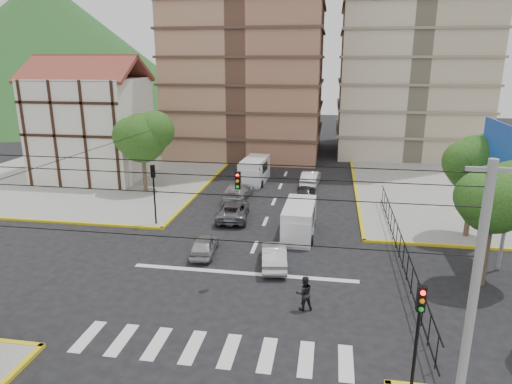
% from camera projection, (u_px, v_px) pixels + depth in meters
% --- Properties ---
extents(ground, '(160.00, 160.00, 0.00)m').
position_uv_depth(ground, '(239.00, 283.00, 24.91)').
color(ground, black).
rests_on(ground, ground).
extents(sidewalk_nw, '(26.00, 26.00, 0.15)m').
position_uv_depth(sidewalk_nw, '(88.00, 177.00, 46.96)').
color(sidewalk_nw, gray).
rests_on(sidewalk_nw, ground).
extents(sidewalk_ne, '(26.00, 26.00, 0.15)m').
position_uv_depth(sidewalk_ne, '(503.00, 195.00, 40.69)').
color(sidewalk_ne, gray).
rests_on(sidewalk_ne, ground).
extents(crosswalk_stripes, '(12.00, 2.40, 0.01)m').
position_uv_depth(crosswalk_stripes, '(211.00, 349.00, 19.23)').
color(crosswalk_stripes, silver).
rests_on(crosswalk_stripes, ground).
extents(stop_line, '(13.00, 0.40, 0.01)m').
position_uv_depth(stop_line, '(243.00, 273.00, 26.04)').
color(stop_line, silver).
rests_on(stop_line, ground).
extents(tudor_building, '(10.80, 8.05, 12.23)m').
position_uv_depth(tudor_building, '(91.00, 127.00, 45.36)').
color(tudor_building, silver).
rests_on(tudor_building, ground).
extents(distant_hill, '(70.00, 70.00, 28.00)m').
position_uv_depth(distant_hill, '(48.00, 48.00, 95.90)').
color(distant_hill, '#28511B').
rests_on(distant_hill, ground).
extents(park_fence, '(0.10, 22.50, 1.66)m').
position_uv_depth(park_fence, '(399.00, 260.00, 27.76)').
color(park_fence, black).
rests_on(park_fence, ground).
extents(billboard, '(0.36, 6.20, 8.10)m').
position_uv_depth(billboard, '(501.00, 162.00, 26.64)').
color(billboard, slate).
rests_on(billboard, ground).
extents(tree_park_a, '(4.41, 3.60, 6.83)m').
position_uv_depth(tree_park_a, '(496.00, 196.00, 23.36)').
color(tree_park_a, '#473828').
rests_on(tree_park_a, ground).
extents(tree_park_c, '(4.65, 3.80, 7.25)m').
position_uv_depth(tree_park_c, '(477.00, 162.00, 29.74)').
color(tree_park_c, '#473828').
rests_on(tree_park_c, ground).
extents(tree_tudor, '(5.39, 4.40, 7.43)m').
position_uv_depth(tree_tudor, '(143.00, 136.00, 40.48)').
color(tree_tudor, '#473828').
rests_on(tree_tudor, ground).
extents(traffic_light_se, '(0.28, 0.22, 4.40)m').
position_uv_depth(traffic_light_se, '(418.00, 325.00, 15.43)').
color(traffic_light_se, black).
rests_on(traffic_light_se, ground).
extents(traffic_light_nw, '(0.28, 0.22, 4.40)m').
position_uv_depth(traffic_light_nw, '(154.00, 185.00, 32.65)').
color(traffic_light_nw, black).
rests_on(traffic_light_nw, ground).
extents(traffic_light_hanging, '(18.00, 9.12, 0.92)m').
position_uv_depth(traffic_light_hanging, '(229.00, 189.00, 21.33)').
color(traffic_light_hanging, black).
rests_on(traffic_light_hanging, ground).
extents(utility_pole_se, '(1.40, 0.28, 9.00)m').
position_uv_depth(utility_pole_se, '(473.00, 302.00, 13.64)').
color(utility_pole_se, slate).
rests_on(utility_pole_se, ground).
extents(van_right_lane, '(2.12, 5.07, 2.26)m').
position_uv_depth(van_right_lane, '(299.00, 222.00, 31.04)').
color(van_right_lane, silver).
rests_on(van_right_lane, ground).
extents(van_left_lane, '(2.41, 5.41, 2.38)m').
position_uv_depth(van_left_lane, '(254.00, 172.00, 44.60)').
color(van_left_lane, silver).
rests_on(van_left_lane, ground).
extents(car_silver_front_left, '(1.78, 3.70, 1.22)m').
position_uv_depth(car_silver_front_left, '(204.00, 245.00, 28.43)').
color(car_silver_front_left, '#A4A5A9').
rests_on(car_silver_front_left, ground).
extents(car_white_front_right, '(2.00, 4.20, 1.33)m').
position_uv_depth(car_white_front_right, '(274.00, 256.00, 26.78)').
color(car_white_front_right, silver).
rests_on(car_white_front_right, ground).
extents(car_grey_mid_left, '(2.77, 5.11, 1.36)m').
position_uv_depth(car_grey_mid_left, '(233.00, 210.00, 34.76)').
color(car_grey_mid_left, slate).
rests_on(car_grey_mid_left, ground).
extents(car_silver_rear_left, '(2.31, 4.90, 1.38)m').
position_uv_depth(car_silver_rear_left, '(238.00, 191.00, 39.91)').
color(car_silver_rear_left, '#B2B2B7').
rests_on(car_silver_rear_left, ground).
extents(car_darkgrey_mid_right, '(1.68, 3.69, 1.23)m').
position_uv_depth(car_darkgrey_mid_right, '(305.00, 192.00, 39.75)').
color(car_darkgrey_mid_right, '#252628').
rests_on(car_darkgrey_mid_right, ground).
extents(car_white_rear_right, '(1.88, 4.47, 1.44)m').
position_uv_depth(car_white_rear_right, '(311.00, 178.00, 43.93)').
color(car_white_rear_right, silver).
rests_on(car_white_rear_right, ground).
extents(pedestrian_crosswalk, '(1.02, 0.90, 1.76)m').
position_uv_depth(pedestrian_crosswalk, '(304.00, 293.00, 22.04)').
color(pedestrian_crosswalk, black).
rests_on(pedestrian_crosswalk, ground).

